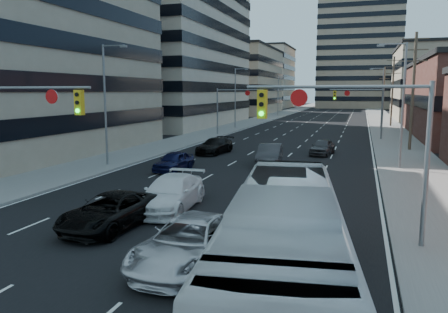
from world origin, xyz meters
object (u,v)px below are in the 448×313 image
Objects in this scene: black_pickup at (111,211)px; sedan_blue at (174,161)px; transit_bus at (284,249)px; white_van at (171,193)px; silver_suv at (190,242)px.

black_pickup reaches higher than sedan_blue.
black_pickup is at bearing 142.31° from transit_bus.
sedan_blue is (-4.05, 9.46, -0.10)m from white_van.
transit_bus is (6.83, -7.99, 0.82)m from white_van.
white_van is 10.29m from sedan_blue.
white_van is 10.54m from transit_bus.
white_van reaches higher than silver_suv.
silver_suv is (4.60, -2.64, 0.05)m from black_pickup.
sedan_blue is (-2.87, 12.85, -0.02)m from black_pickup.
silver_suv is 4.02m from transit_bus.
silver_suv is (3.42, -6.03, -0.03)m from white_van.
sedan_blue is (-10.87, 17.45, -0.92)m from transit_bus.
sedan_blue is at bearing 107.13° from black_pickup.
transit_bus is at bearing -53.48° from white_van.
black_pickup is 0.94× the size of white_van.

